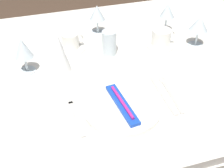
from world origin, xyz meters
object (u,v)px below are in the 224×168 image
(coffee_cup_right, at_px, (162,37))
(fork_outer, at_px, (75,113))
(wine_glass_centre, at_px, (199,25))
(dinner_plate, at_px, (122,108))
(napkin_folded, at_px, (60,53))
(wine_glass_far, at_px, (23,50))
(spoon_soup, at_px, (168,90))
(dinner_knife, at_px, (164,96))
(wine_glass_right, at_px, (167,12))
(wine_glass_left, at_px, (97,14))
(coffee_cup_left, at_px, (71,40))
(toothbrush_package, at_px, (122,104))
(drink_tumbler, at_px, (109,44))

(coffee_cup_right, bearing_deg, fork_outer, -145.14)
(coffee_cup_right, relative_size, wine_glass_centre, 0.76)
(dinner_plate, height_order, napkin_folded, napkin_folded)
(coffee_cup_right, xyz_separation_m, wine_glass_far, (-0.59, -0.02, 0.06))
(spoon_soup, height_order, wine_glass_centre, wine_glass_centre)
(dinner_knife, bearing_deg, wine_glass_right, 65.11)
(wine_glass_far, xyz_separation_m, napkin_folded, (0.13, -0.03, -0.02))
(wine_glass_left, bearing_deg, coffee_cup_right, -39.33)
(dinner_plate, relative_size, coffee_cup_left, 2.72)
(coffee_cup_right, distance_m, wine_glass_right, 0.15)
(dinner_plate, height_order, toothbrush_package, toothbrush_package)
(wine_glass_centre, height_order, napkin_folded, napkin_folded)
(spoon_soup, bearing_deg, wine_glass_left, 106.25)
(fork_outer, height_order, coffee_cup_right, coffee_cup_right)
(toothbrush_package, height_order, wine_glass_right, wine_glass_right)
(dinner_knife, relative_size, wine_glass_far, 1.46)
(dinner_knife, xyz_separation_m, coffee_cup_left, (-0.26, 0.41, 0.04))
(wine_glass_right, bearing_deg, fork_outer, -140.51)
(dinner_plate, xyz_separation_m, drink_tumbler, (0.06, 0.35, 0.04))
(wine_glass_right, bearing_deg, wine_glass_left, 166.40)
(toothbrush_package, bearing_deg, coffee_cup_left, 102.34)
(toothbrush_package, bearing_deg, wine_glass_left, 84.38)
(toothbrush_package, bearing_deg, wine_glass_far, 132.82)
(fork_outer, height_order, wine_glass_centre, wine_glass_centre)
(fork_outer, xyz_separation_m, wine_glass_centre, (0.61, 0.28, 0.10))
(wine_glass_centre, relative_size, wine_glass_far, 0.97)
(coffee_cup_left, height_order, drink_tumbler, drink_tumbler)
(dinner_plate, relative_size, toothbrush_package, 1.25)
(wine_glass_far, xyz_separation_m, drink_tumbler, (0.35, 0.03, -0.06))
(wine_glass_left, relative_size, napkin_folded, 0.86)
(dinner_plate, distance_m, wine_glass_left, 0.55)
(spoon_soup, relative_size, coffee_cup_right, 1.94)
(fork_outer, height_order, wine_glass_far, wine_glass_far)
(coffee_cup_right, relative_size, drink_tumbler, 1.02)
(wine_glass_left, bearing_deg, wine_glass_far, -147.57)
(spoon_soup, distance_m, napkin_folded, 0.44)
(toothbrush_package, bearing_deg, napkin_folded, 119.31)
(wine_glass_far, relative_size, drink_tumbler, 1.38)
(toothbrush_package, xyz_separation_m, wine_glass_centre, (0.45, 0.30, 0.08))
(coffee_cup_left, distance_m, drink_tumbler, 0.17)
(spoon_soup, relative_size, coffee_cup_left, 2.18)
(dinner_plate, relative_size, coffee_cup_right, 2.42)
(dinner_knife, distance_m, spoon_soup, 0.04)
(dinner_plate, bearing_deg, coffee_cup_left, 102.34)
(drink_tumbler, bearing_deg, coffee_cup_left, 151.77)
(wine_glass_centre, bearing_deg, wine_glass_right, 115.48)
(dinner_plate, bearing_deg, dinner_knife, 7.09)
(fork_outer, height_order, wine_glass_right, wine_glass_right)
(coffee_cup_left, height_order, coffee_cup_right, coffee_cup_right)
(coffee_cup_left, height_order, napkin_folded, napkin_folded)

